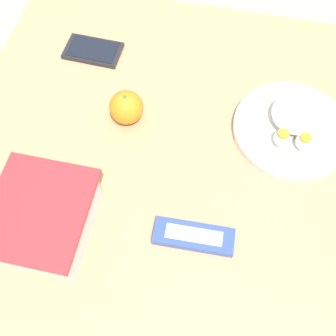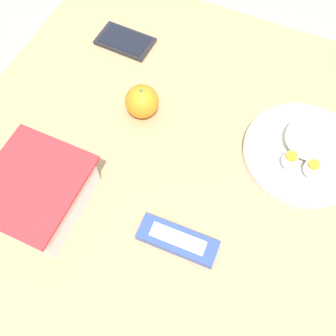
% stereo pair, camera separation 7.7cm
% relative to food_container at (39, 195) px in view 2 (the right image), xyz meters
% --- Properties ---
extents(ground_plane, '(10.00, 10.00, 0.00)m').
position_rel_food_container_xyz_m(ground_plane, '(0.18, -0.18, -0.79)').
color(ground_plane, '#B2A899').
extents(table, '(0.96, 0.90, 0.75)m').
position_rel_food_container_xyz_m(table, '(0.18, -0.18, -0.15)').
color(table, tan).
rests_on(table, ground_plane).
extents(food_container, '(0.19, 0.17, 0.10)m').
position_rel_food_container_xyz_m(food_container, '(0.00, 0.00, 0.00)').
color(food_container, white).
rests_on(food_container, table).
extents(orange_fruit, '(0.07, 0.07, 0.07)m').
position_rel_food_container_xyz_m(orange_fruit, '(0.28, -0.08, -0.01)').
color(orange_fruit, orange).
rests_on(orange_fruit, table).
extents(rice_plate, '(0.25, 0.25, 0.06)m').
position_rel_food_container_xyz_m(rice_plate, '(0.31, -0.43, -0.02)').
color(rice_plate, silver).
rests_on(rice_plate, table).
extents(candy_bar, '(0.06, 0.15, 0.02)m').
position_rel_food_container_xyz_m(candy_bar, '(0.04, -0.27, -0.03)').
color(candy_bar, '#334C9E').
rests_on(candy_bar, table).
extents(cell_phone, '(0.08, 0.14, 0.01)m').
position_rel_food_container_xyz_m(cell_phone, '(0.44, 0.05, -0.04)').
color(cell_phone, '#232328').
rests_on(cell_phone, table).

